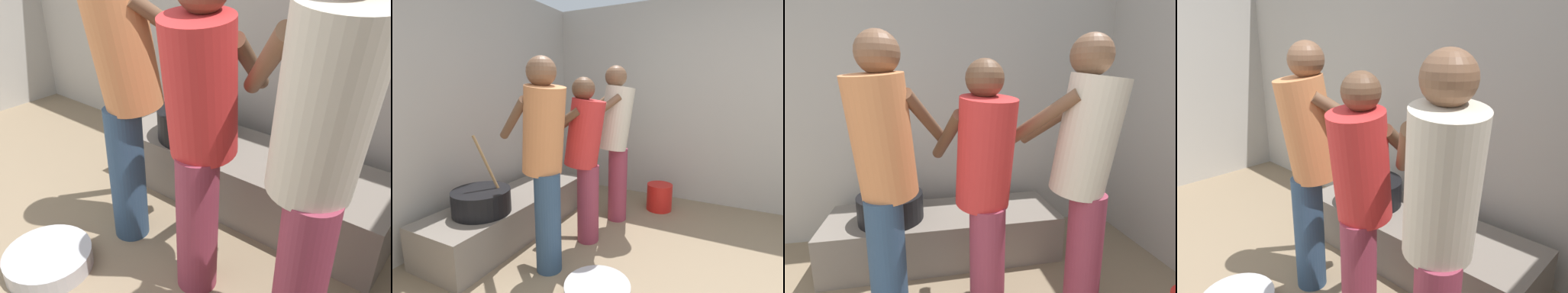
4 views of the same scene
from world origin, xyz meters
TOP-DOWN VIEW (x-y plane):
  - hearth_ledge at (0.55, 2.13)m, footprint 1.82×0.60m
  - cooking_pot_main at (0.14, 2.09)m, footprint 0.49×0.49m
  - cook_in_red_shirt at (0.73, 1.41)m, footprint 0.47×0.70m
  - cook_in_orange_shirt at (0.21, 1.47)m, footprint 0.60×0.75m
  - cook_in_cream_shirt at (1.28, 1.33)m, footprint 0.69×0.72m
  - metal_mixing_bowl at (0.07, 0.96)m, footprint 0.46×0.46m

SIDE VIEW (x-z plane):
  - metal_mixing_bowl at x=0.07m, z-range 0.00..0.10m
  - hearth_ledge at x=0.55m, z-range 0.00..0.37m
  - cooking_pot_main at x=0.14m, z-range 0.15..0.80m
  - cook_in_red_shirt at x=0.73m, z-range 0.10..1.62m
  - cook_in_cream_shirt at x=1.28m, z-range 0.12..1.76m
  - cook_in_orange_shirt at x=0.21m, z-range 0.12..1.77m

